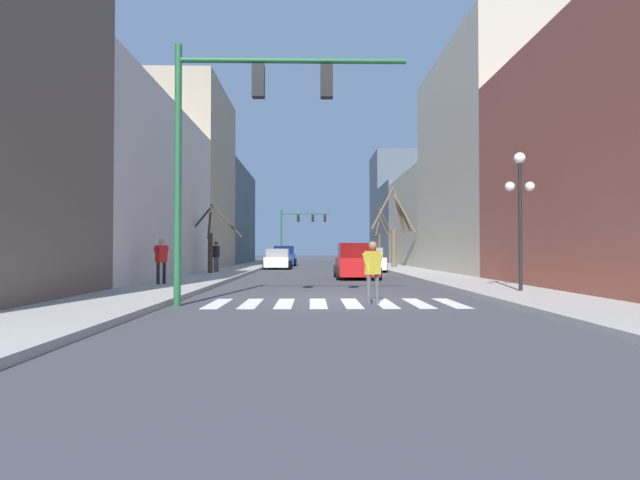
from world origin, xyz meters
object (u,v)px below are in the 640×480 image
car_parked_left_near (284,257)px  street_tree_right_near (395,230)px  car_parked_right_mid (356,262)px  car_parked_left_far (356,258)px  pedestrian_waiting_at_curb (216,254)px  pedestrian_near_right_corner (373,267)px  traffic_signal_near (241,118)px  street_tree_left_mid (210,242)px  car_parked_left_mid (368,260)px  traffic_signal_far (299,224)px  pedestrian_crossing_street (161,257)px  street_tree_right_far (380,240)px  street_lamp_right_corner (520,193)px  car_parked_right_far (278,259)px

car_parked_left_near → street_tree_right_near: street_tree_right_near is taller
car_parked_right_mid → car_parked_left_far: car_parked_right_mid is taller
pedestrian_waiting_at_curb → pedestrian_near_right_corner: bearing=-139.3°
traffic_signal_near → car_parked_left_far: bearing=79.1°
street_tree_left_mid → pedestrian_waiting_at_curb: bearing=81.5°
car_parked_left_near → car_parked_left_mid: bearing=-152.6°
traffic_signal_far → car_parked_left_mid: size_ratio=1.23×
traffic_signal_near → car_parked_right_mid: size_ratio=1.61×
pedestrian_crossing_street → street_tree_right_near: size_ratio=0.28×
car_parked_left_far → pedestrian_crossing_street: size_ratio=2.61×
car_parked_left_near → street_tree_right_far: size_ratio=0.80×
pedestrian_near_right_corner → street_tree_left_mid: (-7.38, 15.04, 0.89)m
traffic_signal_near → pedestrian_waiting_at_curb: bearing=102.9°
car_parked_left_far → pedestrian_near_right_corner: size_ratio=2.72×
street_tree_right_far → traffic_signal_far: bearing=125.2°
street_tree_right_near → car_parked_left_far: bearing=122.5°
car_parked_left_near → car_parked_left_far: bearing=-119.5°
traffic_signal_far → street_tree_right_near: size_ratio=0.98×
car_parked_left_mid → car_parked_left_near: size_ratio=1.16×
traffic_signal_near → car_parked_left_mid: size_ratio=1.38×
traffic_signal_near → traffic_signal_far: (0.45, 44.16, -0.42)m
car_parked_right_mid → pedestrian_waiting_at_curb: 8.90m
traffic_signal_near → street_lamp_right_corner: bearing=18.3°
street_tree_left_mid → traffic_signal_near: bearing=-75.8°
car_parked_left_mid → car_parked_left_far: bearing=0.1°
traffic_signal_far → car_parked_right_mid: (3.65, -31.90, -3.61)m
car_parked_right_mid → car_parked_left_near: bearing=13.0°
street_lamp_right_corner → street_tree_left_mid: bearing=134.4°
car_parked_left_near → street_tree_right_far: bearing=-87.5°
car_parked_left_near → street_lamp_right_corner: bearing=-163.1°
traffic_signal_near → pedestrian_waiting_at_curb: traffic_signal_near is taller
pedestrian_near_right_corner → traffic_signal_far: bearing=59.8°
traffic_signal_far → street_tree_right_near: street_tree_right_near is taller
car_parked_left_near → street_tree_left_mid: bearing=169.4°
traffic_signal_near → street_tree_right_far: traffic_signal_near is taller
street_lamp_right_corner → street_tree_right_far: (-0.27, 30.38, -0.88)m
pedestrian_near_right_corner → pedestrian_waiting_at_curb: (-7.23, 16.06, 0.24)m
pedestrian_crossing_street → street_tree_left_mid: (-0.04, 9.32, 0.70)m
car_parked_right_mid → car_parked_left_near: (-4.76, 20.54, 0.01)m
car_parked_left_near → car_parked_left_far: size_ratio=0.93×
traffic_signal_near → car_parked_left_mid: bearing=74.7°
pedestrian_crossing_street → pedestrian_waiting_at_curb: size_ratio=0.95×
traffic_signal_far → traffic_signal_near: bearing=-90.6°
car_parked_left_mid → car_parked_right_far: size_ratio=1.15×
car_parked_left_far → street_tree_right_near: (2.64, -4.14, 2.17)m
car_parked_left_far → car_parked_right_mid: bearing=174.9°
car_parked_left_far → traffic_signal_far: bearing=19.1°
traffic_signal_near → car_parked_left_mid: traffic_signal_near is taller
car_parked_right_mid → pedestrian_waiting_at_curb: size_ratio=2.31×
traffic_signal_near → car_parked_right_mid: 13.54m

